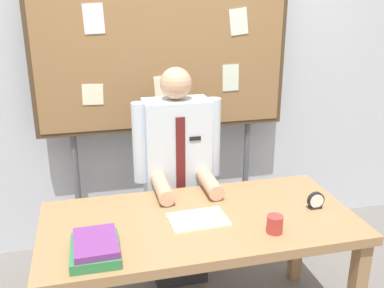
{
  "coord_description": "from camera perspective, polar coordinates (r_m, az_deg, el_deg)",
  "views": [
    {
      "loc": [
        -0.52,
        -1.93,
        1.83
      ],
      "look_at": [
        0.0,
        0.17,
        1.08
      ],
      "focal_mm": 40.73,
      "sensor_mm": 36.0,
      "label": 1
    }
  ],
  "objects": [
    {
      "name": "back_wall",
      "position": [
        3.17,
        -4.38,
        10.38
      ],
      "size": [
        6.4,
        0.08,
        2.7
      ],
      "primitive_type": "cube",
      "color": "silver",
      "rests_on": "ground_plane"
    },
    {
      "name": "desk",
      "position": [
        2.33,
        1.03,
        -11.6
      ],
      "size": [
        1.62,
        0.77,
        0.73
      ],
      "color": "#9E754C",
      "rests_on": "ground_plane"
    },
    {
      "name": "person",
      "position": [
        2.8,
        -1.92,
        -5.57
      ],
      "size": [
        0.55,
        0.56,
        1.42
      ],
      "color": "#2D2D33",
      "rests_on": "ground_plane"
    },
    {
      "name": "bulletin_board",
      "position": [
        2.96,
        -3.74,
        11.53
      ],
      "size": [
        1.72,
        0.09,
        2.0
      ],
      "color": "#4C3823",
      "rests_on": "ground_plane"
    },
    {
      "name": "book_stack",
      "position": [
        2.02,
        -12.54,
        -13.11
      ],
      "size": [
        0.22,
        0.28,
        0.08
      ],
      "color": "#337F47",
      "rests_on": "desk"
    },
    {
      "name": "open_notebook",
      "position": [
        2.26,
        0.81,
        -9.84
      ],
      "size": [
        0.3,
        0.21,
        0.01
      ],
      "primitive_type": "cube",
      "rotation": [
        0.0,
        0.0,
        0.04
      ],
      "color": "white",
      "rests_on": "desk"
    },
    {
      "name": "desk_clock",
      "position": [
        2.46,
        15.9,
        -7.21
      ],
      "size": [
        0.09,
        0.04,
        0.09
      ],
      "color": "black",
      "rests_on": "desk"
    },
    {
      "name": "coffee_mug",
      "position": [
        2.18,
        10.78,
        -10.27
      ],
      "size": [
        0.08,
        0.08,
        0.09
      ],
      "primitive_type": "cylinder",
      "color": "#B23833",
      "rests_on": "desk"
    }
  ]
}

